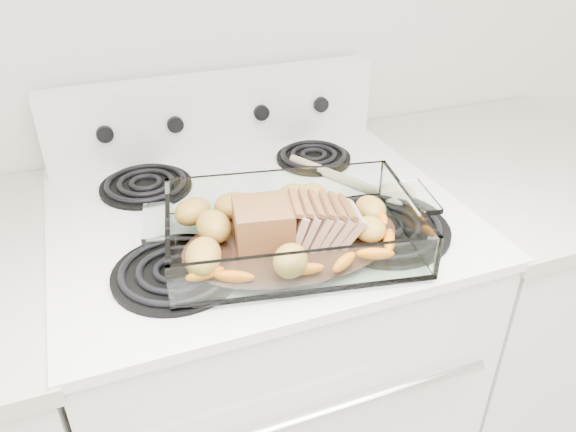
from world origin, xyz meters
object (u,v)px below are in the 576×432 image
object	(u,v)px
counter_right	(490,310)
pork_roast	(285,225)
baking_dish	(292,235)
electric_range	(262,370)

from	to	relation	value
counter_right	pork_roast	world-z (taller)	pork_roast
pork_roast	baking_dish	bearing A→B (deg)	-17.85
counter_right	baking_dish	bearing A→B (deg)	-166.38
electric_range	counter_right	world-z (taller)	electric_range
counter_right	electric_range	bearing A→B (deg)	179.90
counter_right	pork_roast	distance (m)	0.86
counter_right	pork_roast	size ratio (longest dim) A/B	4.29
baking_dish	electric_range	bearing A→B (deg)	105.41
baking_dish	counter_right	bearing A→B (deg)	23.94
counter_right	baking_dish	xyz separation A→B (m)	(-0.65, -0.16, 0.50)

